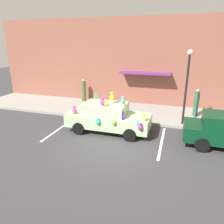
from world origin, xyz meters
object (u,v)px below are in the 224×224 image
plush_covered_car (108,117)px  pedestrian_walking_past (84,91)px  street_lamp_post (187,80)px  pedestrian_near_shopfront (196,103)px  teddy_bear_on_sidewalk (101,110)px

plush_covered_car → pedestrian_walking_past: 6.07m
plush_covered_car → street_lamp_post: size_ratio=1.08×
pedestrian_walking_past → pedestrian_near_shopfront: bearing=-7.8°
street_lamp_post → pedestrian_near_shopfront: street_lamp_post is taller
teddy_bear_on_sidewalk → pedestrian_walking_past: bearing=131.7°
plush_covered_car → teddy_bear_on_sidewalk: bearing=119.5°
pedestrian_near_shopfront → pedestrian_walking_past: 8.39m
plush_covered_car → teddy_bear_on_sidewalk: size_ratio=7.02×
teddy_bear_on_sidewalk → pedestrian_walking_past: 3.78m
plush_covered_car → teddy_bear_on_sidewalk: 2.38m
pedestrian_near_shopfront → street_lamp_post: bearing=-113.9°
street_lamp_post → pedestrian_walking_past: (-7.55, 2.87, -1.70)m
street_lamp_post → pedestrian_walking_past: size_ratio=2.35×
teddy_bear_on_sidewalk → pedestrian_walking_past: (-2.50, 2.80, 0.52)m
pedestrian_near_shopfront → teddy_bear_on_sidewalk: bearing=-164.1°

